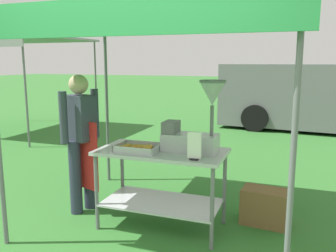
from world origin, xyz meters
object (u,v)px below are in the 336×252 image
Objects in this scene: vendor at (81,136)px; donut_cart at (162,170)px; donut_fryer at (196,126)px; supply_crate at (265,207)px; menu_sign at (194,148)px; neighbour_tent at (20,41)px; donut_tray at (139,148)px; stall_canopy at (165,23)px; van_grey at (326,96)px.

donut_cart is at bearing -4.51° from vendor.
supply_crate is at bearing 29.32° from donut_fryer.
menu_sign is 0.50× the size of supply_crate.
vendor is at bearing -42.05° from neighbour_tent.
supply_crate is (0.62, 0.70, -0.77)m from menu_sign.
donut_fryer is (0.56, 0.18, 0.24)m from donut_tray.
donut_fryer is at bearing -6.68° from stall_canopy.
stall_canopy is at bearing -35.63° from neighbour_tent.
vendor is 3.05× the size of supply_crate.
stall_canopy is 1.29m from donut_tray.
van_grey is at bearing 81.35° from supply_crate.
menu_sign is 1.20m from supply_crate.
stall_canopy is 1.51m from donut_cart.
donut_tray is 0.84m from vendor.
donut_cart is 0.60m from donut_fryer.
stall_canopy is 1.73× the size of vendor.
van_grey is at bearing 77.26° from menu_sign.
van_grey reaches higher than donut_cart.
stall_canopy reaches higher than donut_tray.
stall_canopy reaches higher than donut_cart.
donut_tray is (-0.21, -0.12, 0.25)m from donut_cart.
supply_crate is at bearing -98.65° from van_grey.
donut_fryer is at bearing 9.30° from donut_cart.
menu_sign is at bearing -30.73° from donut_cart.
stall_canopy is 3.82× the size of donut_fryer.
supply_crate is at bearing -28.31° from neighbour_tent.
donut_tray is at bearing 168.22° from menu_sign.
neighbour_tent reaches higher than van_grey.
supply_crate is at bearing 48.54° from menu_sign.
donut_cart is 1.82× the size of donut_fryer.
menu_sign is 7.07m from van_grey.
van_grey is (1.63, 6.59, -0.24)m from donut_fryer.
vendor is 5.63m from neighbour_tent.
menu_sign is (0.42, -0.35, -1.17)m from stall_canopy.
van_grey reaches higher than donut_tray.
van_grey is (3.01, 6.57, -0.03)m from vendor.
van_grey is at bearing 76.08° from donut_fryer.
vendor is at bearing 167.06° from menu_sign.
menu_sign is 0.09× the size of neighbour_tent.
donut_tray is (-0.21, -0.22, -1.26)m from stall_canopy.
vendor is 0.56× the size of neighbour_tent.
menu_sign is at bearing -102.74° from van_grey.
menu_sign reaches higher than supply_crate.
stall_canopy is 1.60m from vendor.
neighbour_tent is at bearing -157.68° from van_grey.
stall_canopy is at bearing 0.98° from vendor.
donut_fryer is at bearing 103.43° from menu_sign.
neighbour_tent is (-4.06, 3.66, 1.34)m from vendor.
neighbour_tent reaches higher than donut_cart.
stall_canopy is 6.26m from neighbour_tent.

